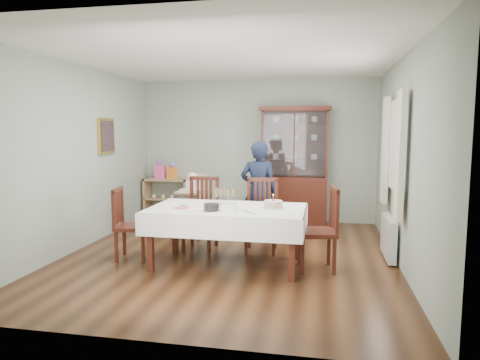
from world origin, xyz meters
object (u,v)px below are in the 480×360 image
(chair_end_left, at_px, (132,238))
(woman, at_px, (259,191))
(birthday_cake, at_px, (273,205))
(china_cabinet, at_px, (294,164))
(gift_bag_pink, at_px, (160,170))
(gift_bag_orange, at_px, (172,171))
(chair_end_right, at_px, (318,246))
(dining_table, at_px, (227,236))
(high_chair, at_px, (193,212))
(champagne_tray, at_px, (224,201))
(chair_far_left, at_px, (201,228))
(chair_far_right, at_px, (261,230))
(sideboard, at_px, (167,198))

(chair_end_left, xyz_separation_m, woman, (1.56, 1.27, 0.50))
(birthday_cake, bearing_deg, china_cabinet, 87.83)
(gift_bag_pink, bearing_deg, gift_bag_orange, -0.00)
(chair_end_left, xyz_separation_m, chair_end_right, (2.49, 0.01, 0.02))
(birthday_cake, distance_m, gift_bag_pink, 3.64)
(dining_table, distance_m, high_chair, 1.57)
(champagne_tray, bearing_deg, dining_table, -63.30)
(high_chair, bearing_deg, birthday_cake, -29.74)
(woman, relative_size, gift_bag_orange, 4.82)
(china_cabinet, distance_m, champagne_tray, 2.65)
(chair_far_left, relative_size, chair_far_right, 1.00)
(sideboard, bearing_deg, chair_far_left, -57.50)
(chair_far_right, height_order, gift_bag_orange, gift_bag_orange)
(high_chair, height_order, gift_bag_pink, gift_bag_pink)
(birthday_cake, bearing_deg, woman, 106.48)
(dining_table, xyz_separation_m, gift_bag_pink, (-1.95, 2.66, 0.58))
(china_cabinet, bearing_deg, chair_far_left, -122.82)
(dining_table, height_order, birthday_cake, birthday_cake)
(chair_end_right, bearing_deg, gift_bag_pink, -139.17)
(chair_far_right, height_order, gift_bag_pink, gift_bag_pink)
(dining_table, distance_m, chair_end_left, 1.34)
(sideboard, distance_m, woman, 2.49)
(chair_far_left, relative_size, champagne_tray, 2.79)
(sideboard, xyz_separation_m, chair_end_left, (0.47, -2.65, -0.11))
(dining_table, height_order, china_cabinet, china_cabinet)
(high_chair, xyz_separation_m, champagne_tray, (0.79, -1.19, 0.41))
(sideboard, bearing_deg, woman, -34.21)
(chair_end_left, distance_m, birthday_cake, 2.00)
(gift_bag_pink, bearing_deg, china_cabinet, -0.03)
(gift_bag_orange, bearing_deg, chair_end_right, -42.59)
(gift_bag_pink, bearing_deg, high_chair, -50.90)
(dining_table, xyz_separation_m, high_chair, (-0.86, 1.32, 0.03))
(sideboard, height_order, chair_far_left, chair_far_left)
(sideboard, height_order, gift_bag_orange, gift_bag_orange)
(high_chair, bearing_deg, woman, 10.43)
(chair_end_left, distance_m, gift_bag_pink, 2.78)
(chair_far_right, xyz_separation_m, chair_end_right, (0.81, -0.68, -0.00))
(gift_bag_orange, bearing_deg, chair_far_right, -43.57)
(china_cabinet, xyz_separation_m, woman, (-0.47, -1.36, -0.33))
(sideboard, xyz_separation_m, chair_end_right, (2.97, -2.64, -0.09))
(sideboard, bearing_deg, gift_bag_orange, -9.71)
(woman, xyz_separation_m, high_chair, (-1.08, 0.02, -0.37))
(china_cabinet, height_order, chair_end_left, china_cabinet)
(china_cabinet, bearing_deg, chair_end_left, -127.62)
(chair_end_left, distance_m, chair_end_right, 2.49)
(high_chair, height_order, gift_bag_orange, gift_bag_orange)
(sideboard, bearing_deg, chair_far_right, -42.27)
(chair_far_right, relative_size, chair_end_left, 1.08)
(chair_far_left, height_order, woman, woman)
(champagne_tray, bearing_deg, high_chair, 123.74)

